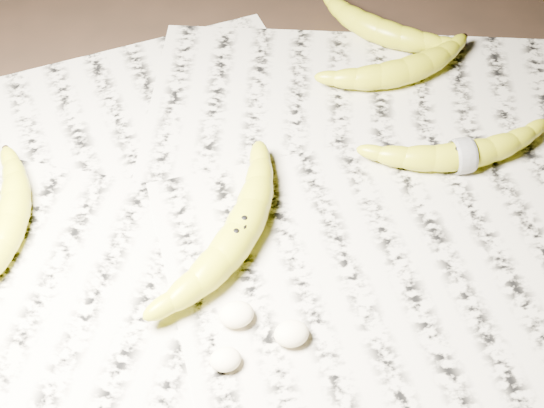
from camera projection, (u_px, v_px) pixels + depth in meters
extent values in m
plane|color=black|center=(268.00, 245.00, 0.77)|extent=(3.00, 3.00, 0.00)
cube|color=beige|center=(269.00, 230.00, 0.78)|extent=(0.90, 0.70, 0.01)
torus|color=white|center=(463.00, 153.00, 0.82)|extent=(0.01, 0.04, 0.04)
ellipsoid|color=#FFF0C5|center=(236.00, 312.00, 0.70)|extent=(0.03, 0.03, 0.02)
ellipsoid|color=#FFF0C5|center=(225.00, 357.00, 0.67)|extent=(0.03, 0.02, 0.02)
ellipsoid|color=#FFF0C5|center=(292.00, 331.00, 0.69)|extent=(0.03, 0.03, 0.02)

